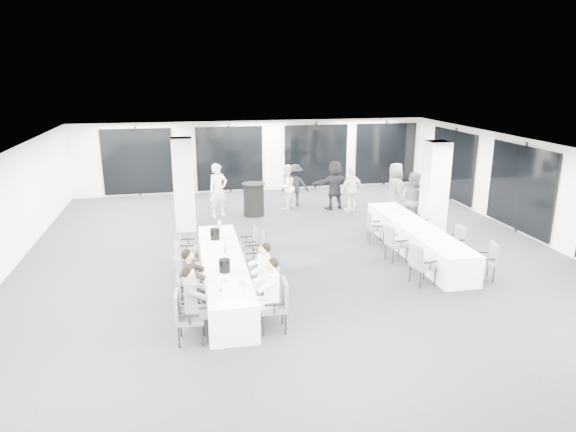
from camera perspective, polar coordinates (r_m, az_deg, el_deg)
The scene contains 43 objects.
room at distance 14.11m, azimuth 3.68°, elevation 2.31°, with size 14.04×16.04×2.84m.
column_left at distance 15.68m, azimuth -11.50°, elevation 3.44°, with size 0.60×0.60×2.80m, color silver.
column_right at distance 15.20m, azimuth 15.96°, elevation 2.76°, with size 0.60×0.60×2.80m, color silver.
banquet_table_main at distance 11.43m, azimuth -7.16°, elevation -6.44°, with size 0.90×5.00×0.75m, color white.
banquet_table_side at distance 14.03m, azimuth 14.05°, elevation -2.52°, with size 0.90×5.00×0.75m, color white.
cocktail_table at distance 17.14m, azimuth -3.82°, elevation 1.87°, with size 0.79×0.79×1.09m.
chair_main_left_near at distance 9.40m, azimuth -11.32°, elevation -10.60°, with size 0.52×0.57×0.97m.
chair_main_left_second at distance 10.23m, azimuth -11.31°, elevation -8.61°, with size 0.46×0.52×0.89m.
chair_main_left_mid at distance 11.00m, azimuth -11.42°, elevation -6.40°, with size 0.62×0.65×1.02m.
chair_main_left_fourth at distance 11.79m, azimuth -11.44°, elevation -4.94°, with size 0.58×0.62×0.99m.
chair_main_left_far at distance 12.88m, azimuth -11.47°, elevation -3.22°, with size 0.52×0.57×0.96m.
chair_main_right_near at distance 9.62m, azimuth -1.19°, elevation -9.55°, with size 0.52×0.57×0.99m.
chair_main_right_second at distance 10.38m, azimuth -2.05°, elevation -7.65°, with size 0.49×0.55×0.96m.
chair_main_right_mid at distance 11.29m, azimuth -2.90°, elevation -5.90°, with size 0.53×0.56×0.89m.
chair_main_right_fourth at distance 12.05m, azimuth -3.46°, elevation -4.05°, with size 0.57×0.62×1.03m.
chair_main_right_far at distance 13.07m, azimuth -4.16°, elevation -2.86°, with size 0.46×0.51×0.88m.
chair_side_left_near at distance 11.96m, azimuth 14.50°, elevation -5.00°, with size 0.55×0.59×0.94m.
chair_side_left_mid at distance 13.26m, azimuth 11.67°, elevation -2.76°, with size 0.52×0.57×0.93m.
chair_side_left_far at distance 14.56m, azimuth 9.47°, elevation -1.11°, with size 0.50×0.53×0.86m.
chair_side_right_near at distance 12.74m, azimuth 21.28°, elevation -4.45°, with size 0.53×0.56×0.88m.
chair_side_right_mid at distance 13.89m, azimuth 18.17°, elevation -2.56°, with size 0.49×0.53×0.86m.
chair_side_right_far at distance 15.31m, azimuth 15.12°, elevation -0.40°, with size 0.54×0.58×0.95m.
seated_guest_a at distance 9.28m, azimuth -10.36°, elevation -9.11°, with size 0.50×0.38×1.44m.
seated_guest_b at distance 10.11m, azimuth -10.49°, elevation -6.96°, with size 0.50×0.38×1.44m.
seated_guest_c at distance 9.49m, azimuth -2.22°, elevation -8.26°, with size 0.50×0.38×1.44m.
seated_guest_d at distance 10.25m, azimuth -2.98°, elevation -6.36°, with size 0.50×0.38×1.44m.
standing_guest_a at distance 17.01m, azimuth -7.78°, elevation 3.22°, with size 0.73×0.59×2.01m, color white.
standing_guest_b at distance 17.82m, azimuth -0.22°, elevation 3.56°, with size 0.86×0.52×1.78m, color white.
standing_guest_c at distance 18.31m, azimuth 0.81°, elevation 3.76°, with size 1.10×0.56×1.69m, color black.
standing_guest_d at distance 17.63m, azimuth 7.10°, elevation 3.26°, with size 1.03×0.58×1.75m, color white.
standing_guest_e at distance 17.37m, azimuth 11.82°, elevation 3.28°, with size 0.97×0.59×2.00m, color #5B5C62.
standing_guest_f at distance 17.90m, azimuth 5.21°, elevation 3.81°, with size 1.78×0.68×1.94m, color black.
standing_guest_g at distance 19.69m, azimuth -11.76°, elevation 4.60°, with size 0.70×0.56×1.91m, color white.
standing_guest_h at distance 16.09m, azimuth 13.75°, elevation 2.14°, with size 0.96×0.58×1.99m, color #5B5C62.
ice_bucket_near at distance 10.51m, azimuth -7.06°, elevation -5.50°, with size 0.23×0.23×0.27m, color black.
ice_bucket_far at distance 12.52m, azimuth -8.12°, elevation -2.00°, with size 0.23×0.23×0.27m, color black.
water_bottle_a at distance 9.54m, azimuth -7.46°, elevation -8.03°, with size 0.06×0.06×0.19m, color silver.
water_bottle_b at distance 11.49m, azimuth -6.99°, elevation -3.71°, with size 0.07×0.07×0.23m, color silver.
water_bottle_c at distance 13.29m, azimuth -7.62°, elevation -1.00°, with size 0.07×0.07×0.23m, color silver.
plate_a at distance 10.10m, azimuth -7.03°, elevation -7.15°, with size 0.19×0.19×0.03m.
plate_b at distance 9.95m, azimuth -5.20°, elevation -7.44°, with size 0.22×0.22×0.03m.
plate_c at distance 10.86m, azimuth -7.07°, elevation -5.45°, with size 0.21×0.21×0.03m.
wine_glass at distance 9.44m, azimuth -4.93°, elevation -7.96°, with size 0.07×0.07×0.18m.
Camera 1 is at (-2.71, -12.13, 4.69)m, focal length 32.00 mm.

